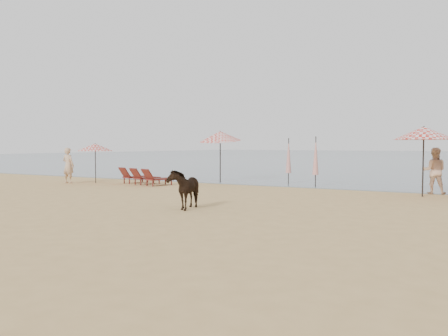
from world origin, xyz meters
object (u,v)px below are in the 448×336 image
at_px(umbrella_open_left_a, 95,147).
at_px(beachgoer_left, 68,165).
at_px(lounger_cluster_left, 144,177).
at_px(umbrella_open_right, 424,133).
at_px(umbrella_closed_left, 289,156).
at_px(cow, 185,189).
at_px(beachgoer_right_a, 434,171).
at_px(umbrella_closed_right, 316,156).
at_px(umbrella_open_left_b, 220,136).

distance_m(umbrella_open_left_a, beachgoer_left, 1.64).
bearing_deg(lounger_cluster_left, umbrella_open_right, 20.27).
xyz_separation_m(umbrella_closed_left, cow, (0.11, -9.46, -0.79)).
relative_size(cow, beachgoer_right_a, 0.79).
height_order(umbrella_open_left_a, umbrella_closed_right, umbrella_closed_right).
distance_m(umbrella_closed_right, cow, 8.74).
xyz_separation_m(umbrella_open_right, beachgoer_right_a, (0.32, 1.28, -1.46)).
bearing_deg(beachgoer_left, beachgoer_right_a, -172.57).
height_order(umbrella_open_left_a, beachgoer_right_a, umbrella_open_left_a).
distance_m(umbrella_open_left_b, beachgoer_right_a, 10.18).
height_order(lounger_cluster_left, umbrella_open_left_a, umbrella_open_left_a).
xyz_separation_m(umbrella_open_left_a, cow, (9.01, -5.36, -1.22)).
height_order(umbrella_open_right, beachgoer_left, umbrella_open_right).
bearing_deg(beachgoer_left, umbrella_open_left_b, -152.52).
distance_m(umbrella_closed_right, beachgoer_right_a, 5.01).
bearing_deg(beachgoer_right_a, cow, 47.12).
relative_size(umbrella_open_left_a, umbrella_closed_right, 0.87).
distance_m(umbrella_open_left_a, umbrella_open_left_b, 6.41).
height_order(umbrella_open_left_a, umbrella_open_right, umbrella_open_right).
bearing_deg(umbrella_open_left_a, beachgoer_right_a, 34.33).
xyz_separation_m(umbrella_open_left_a, umbrella_closed_left, (8.90, 4.09, -0.42)).
relative_size(lounger_cluster_left, umbrella_open_right, 1.08).
bearing_deg(lounger_cluster_left, beachgoer_left, -146.26).
height_order(lounger_cluster_left, umbrella_closed_right, umbrella_closed_right).
bearing_deg(umbrella_open_left_b, lounger_cluster_left, -138.22).
height_order(umbrella_closed_left, beachgoer_left, umbrella_closed_left).
bearing_deg(umbrella_open_right, umbrella_open_left_a, -177.89).
bearing_deg(umbrella_open_left_b, beachgoer_right_a, -8.02).
height_order(umbrella_open_left_b, cow, umbrella_open_left_b).
height_order(lounger_cluster_left, umbrella_closed_left, umbrella_closed_left).
bearing_deg(umbrella_closed_left, beachgoer_left, -154.44).
xyz_separation_m(cow, beachgoer_right_a, (6.48, 8.03, 0.31)).
bearing_deg(beachgoer_right_a, umbrella_open_left_b, -7.76).
xyz_separation_m(lounger_cluster_left, beachgoer_left, (-3.87, -1.22, 0.52)).
height_order(umbrella_open_left_b, beachgoer_right_a, umbrella_open_left_b).
bearing_deg(beachgoer_right_a, beachgoer_left, 7.53).
bearing_deg(cow, lounger_cluster_left, 124.07).
bearing_deg(umbrella_open_left_b, beachgoer_left, -152.68).
height_order(lounger_cluster_left, beachgoer_right_a, beachgoer_right_a).
xyz_separation_m(umbrella_open_right, cow, (-6.16, -6.75, -1.77)).
bearing_deg(umbrella_open_right, umbrella_closed_right, 155.54).
xyz_separation_m(umbrella_open_right, umbrella_closed_right, (-4.63, 1.81, -0.94)).
relative_size(lounger_cluster_left, umbrella_open_left_b, 1.03).
relative_size(umbrella_open_left_b, beachgoer_right_a, 1.50).
bearing_deg(umbrella_open_left_a, umbrella_closed_right, 41.44).
relative_size(umbrella_closed_right, cow, 1.61).
height_order(umbrella_open_right, umbrella_closed_left, umbrella_open_right).
relative_size(umbrella_open_left_a, umbrella_open_left_b, 0.73).
relative_size(umbrella_open_right, beachgoer_left, 1.46).
bearing_deg(umbrella_closed_right, umbrella_open_left_b, 178.47).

